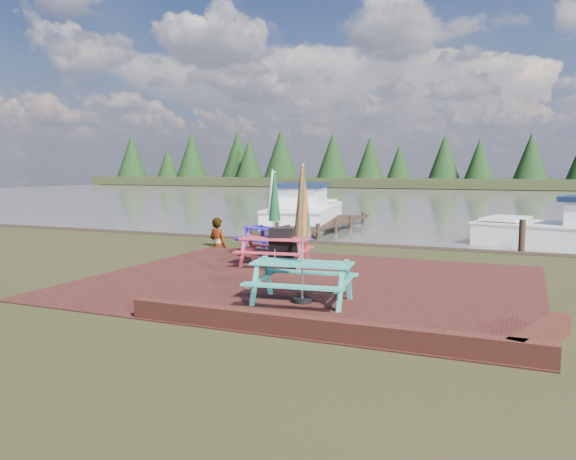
% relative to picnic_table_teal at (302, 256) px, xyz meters
% --- Properties ---
extents(ground, '(120.00, 120.00, 0.00)m').
position_rel_picnic_table_teal_xyz_m(ground, '(-0.55, 0.76, -0.84)').
color(ground, black).
rests_on(ground, ground).
extents(paving, '(9.00, 7.50, 0.02)m').
position_rel_picnic_table_teal_xyz_m(paving, '(-0.55, 1.76, -0.83)').
color(paving, '#381411').
rests_on(paving, ground).
extents(brick_wall, '(6.21, 1.79, 0.30)m').
position_rel_picnic_table_teal_xyz_m(brick_wall, '(1.60, -1.65, -0.69)').
color(brick_wall, '#4C1E16').
rests_on(brick_wall, ground).
extents(water, '(120.00, 60.00, 0.02)m').
position_rel_picnic_table_teal_xyz_m(water, '(-0.55, 37.76, -0.84)').
color(water, '#48463E').
rests_on(water, ground).
extents(far_treeline, '(120.00, 10.00, 8.10)m').
position_rel_picnic_table_teal_xyz_m(far_treeline, '(-0.55, 66.76, 2.44)').
color(far_treeline, black).
rests_on(far_treeline, ground).
extents(picnic_table_teal, '(1.88, 1.72, 2.39)m').
position_rel_picnic_table_teal_xyz_m(picnic_table_teal, '(0.00, 0.00, 0.00)').
color(picnic_table_teal, teal).
rests_on(picnic_table_teal, ground).
extents(picnic_table_red, '(1.80, 1.64, 2.24)m').
position_rel_picnic_table_teal_xyz_m(picnic_table_red, '(-1.99, 3.23, -0.05)').
color(picnic_table_red, '#A92B39').
rests_on(picnic_table_red, ground).
extents(picnic_table_blue, '(2.05, 1.94, 2.29)m').
position_rel_picnic_table_teal_xyz_m(picnic_table_blue, '(-2.87, 5.06, -0.03)').
color(picnic_table_blue, '#2E18BA').
rests_on(picnic_table_blue, ground).
extents(chalkboard, '(0.61, 0.76, 0.92)m').
position_rel_picnic_table_teal_xyz_m(chalkboard, '(-1.86, 3.44, -0.36)').
color(chalkboard, black).
rests_on(chalkboard, ground).
extents(jetty, '(1.76, 9.08, 1.00)m').
position_rel_picnic_table_teal_xyz_m(jetty, '(-4.05, 12.04, -0.72)').
color(jetty, black).
rests_on(jetty, ground).
extents(boat_jetty, '(3.82, 7.57, 2.09)m').
position_rel_picnic_table_teal_xyz_m(boat_jetty, '(-5.46, 14.13, -0.41)').
color(boat_jetty, silver).
rests_on(boat_jetty, ground).
extents(person, '(0.70, 0.54, 1.72)m').
position_rel_picnic_table_teal_xyz_m(person, '(-4.97, 5.68, 0.02)').
color(person, gray).
rests_on(person, ground).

